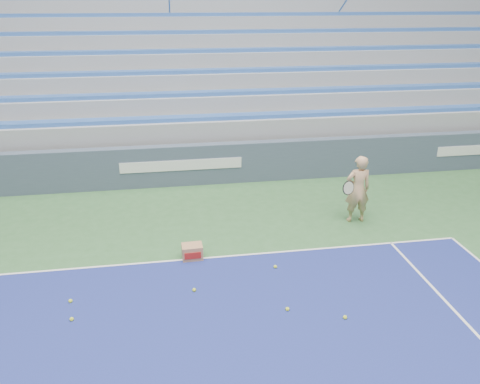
# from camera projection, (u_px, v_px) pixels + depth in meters

# --- Properties ---
(sponsor_barrier) EXTENTS (30.00, 0.32, 1.10)m
(sponsor_barrier) POSITION_uv_depth(u_px,v_px,m) (181.00, 165.00, 12.49)
(sponsor_barrier) COLOR #3F4C60
(sponsor_barrier) RESTS_ON ground
(bleachers) EXTENTS (31.00, 9.15, 7.30)m
(bleachers) POSITION_uv_depth(u_px,v_px,m) (172.00, 67.00, 17.00)
(bleachers) COLOR #92959A
(bleachers) RESTS_ON ground
(tennis_player) EXTENTS (0.89, 0.81, 1.55)m
(tennis_player) POSITION_uv_depth(u_px,v_px,m) (358.00, 189.00, 10.33)
(tennis_player) COLOR tan
(tennis_player) RESTS_ON ground
(ball_box) EXTENTS (0.40, 0.32, 0.29)m
(ball_box) POSITION_uv_depth(u_px,v_px,m) (192.00, 252.00, 9.04)
(ball_box) COLOR #AC7A53
(ball_box) RESTS_ON ground
(tennis_ball_0) EXTENTS (0.07, 0.07, 0.07)m
(tennis_ball_0) POSITION_uv_depth(u_px,v_px,m) (345.00, 317.00, 7.37)
(tennis_ball_0) COLOR #D0E62F
(tennis_ball_0) RESTS_ON ground
(tennis_ball_1) EXTENTS (0.07, 0.07, 0.07)m
(tennis_ball_1) POSITION_uv_depth(u_px,v_px,m) (72.00, 319.00, 7.33)
(tennis_ball_1) COLOR #D0E62F
(tennis_ball_1) RESTS_ON ground
(tennis_ball_2) EXTENTS (0.07, 0.07, 0.07)m
(tennis_ball_2) POSITION_uv_depth(u_px,v_px,m) (287.00, 309.00, 7.57)
(tennis_ball_2) COLOR #D0E62F
(tennis_ball_2) RESTS_ON ground
(tennis_ball_3) EXTENTS (0.07, 0.07, 0.07)m
(tennis_ball_3) POSITION_uv_depth(u_px,v_px,m) (194.00, 290.00, 8.06)
(tennis_ball_3) COLOR #D0E62F
(tennis_ball_3) RESTS_ON ground
(tennis_ball_4) EXTENTS (0.07, 0.07, 0.07)m
(tennis_ball_4) POSITION_uv_depth(u_px,v_px,m) (71.00, 301.00, 7.77)
(tennis_ball_4) COLOR #D0E62F
(tennis_ball_4) RESTS_ON ground
(tennis_ball_5) EXTENTS (0.07, 0.07, 0.07)m
(tennis_ball_5) POSITION_uv_depth(u_px,v_px,m) (275.00, 267.00, 8.76)
(tennis_ball_5) COLOR #D0E62F
(tennis_ball_5) RESTS_ON ground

